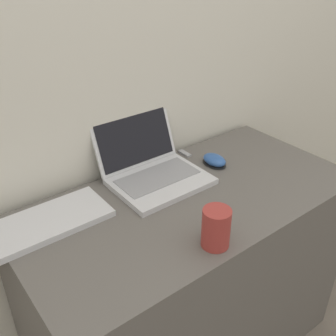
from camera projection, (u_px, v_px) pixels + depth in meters
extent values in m
cube|color=silver|center=(130.00, 25.00, 1.25)|extent=(7.00, 0.04, 2.50)
cube|color=#5B5651|center=(188.00, 281.00, 1.47)|extent=(1.14, 0.56, 0.76)
cube|color=silver|center=(161.00, 182.00, 1.35)|extent=(0.32, 0.24, 0.02)
cube|color=gray|center=(158.00, 177.00, 1.35)|extent=(0.28, 0.13, 0.00)
cube|color=silver|center=(134.00, 136.00, 1.40)|extent=(0.32, 0.09, 0.21)
cube|color=black|center=(134.00, 135.00, 1.39)|extent=(0.29, 0.07, 0.19)
cylinder|color=#9E332D|center=(216.00, 228.00, 1.05)|extent=(0.08, 0.08, 0.12)
cylinder|color=black|center=(217.00, 212.00, 1.03)|extent=(0.07, 0.07, 0.01)
ellipsoid|color=black|center=(214.00, 163.00, 1.47)|extent=(0.07, 0.10, 0.01)
ellipsoid|color=#2D569E|center=(214.00, 160.00, 1.46)|extent=(0.07, 0.10, 0.04)
cube|color=silver|center=(34.00, 227.00, 1.13)|extent=(0.45, 0.17, 0.02)
cube|color=#99999E|center=(185.00, 153.00, 1.54)|extent=(0.02, 0.06, 0.01)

